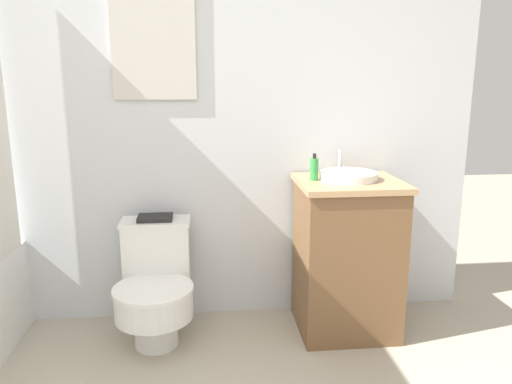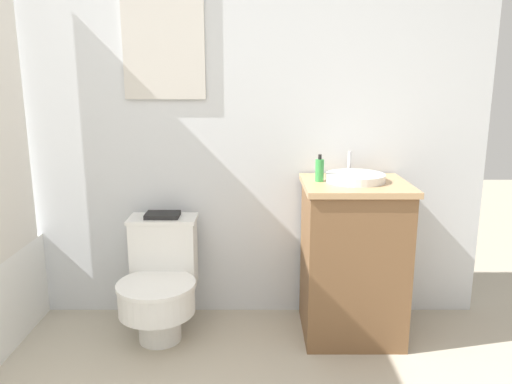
# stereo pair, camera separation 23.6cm
# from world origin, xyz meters

# --- Properties ---
(wall_back) EXTENTS (3.57, 0.07, 2.50)m
(wall_back) POSITION_xyz_m (0.00, 2.14, 1.25)
(wall_back) COLOR silver
(wall_back) RESTS_ON ground_plane
(toilet) EXTENTS (0.40, 0.55, 0.62)m
(toilet) POSITION_xyz_m (-0.01, 1.84, 0.31)
(toilet) COLOR white
(toilet) RESTS_ON ground_plane
(vanity) EXTENTS (0.54, 0.50, 0.84)m
(vanity) POSITION_xyz_m (1.01, 1.86, 0.42)
(vanity) COLOR brown
(vanity) RESTS_ON ground_plane
(sink) EXTENTS (0.30, 0.34, 0.13)m
(sink) POSITION_xyz_m (1.01, 1.88, 0.86)
(sink) COLOR white
(sink) RESTS_ON vanity
(soap_bottle) EXTENTS (0.04, 0.04, 0.14)m
(soap_bottle) POSITION_xyz_m (0.83, 1.88, 0.90)
(soap_bottle) COLOR green
(soap_bottle) RESTS_ON vanity
(book_on_tank) EXTENTS (0.18, 0.13, 0.02)m
(book_on_tank) POSITION_xyz_m (-0.01, 1.98, 0.63)
(book_on_tank) COLOR black
(book_on_tank) RESTS_ON toilet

